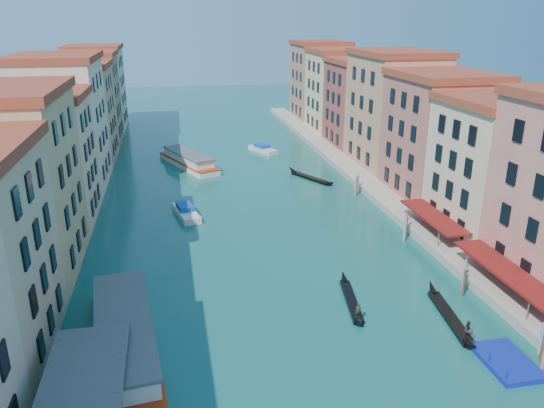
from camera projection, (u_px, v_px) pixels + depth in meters
The scene contains 13 objects.
left_bank_palazzos at pixel (55, 136), 78.53m from camera, with size 12.80×128.40×21.00m.
right_bank_palazzos at pixel (407, 121), 88.86m from camera, with size 12.80×128.40×21.00m.
quay at pixel (359, 177), 90.53m from camera, with size 4.00×140.00×1.00m, color #A99E88.
restaurant_awnings at pixel (512, 275), 50.89m from camera, with size 3.20×44.55×3.12m.
mooring_poles_right at pixel (450, 267), 56.26m from camera, with size 1.44×54.24×3.20m.
vaporetto_near at pixel (125, 338), 43.72m from camera, with size 7.24×21.47×3.13m.
vaporetto_far at pixel (188, 160), 98.35m from camera, with size 10.54×17.84×2.63m.
gondola_fore at pixel (351, 300), 51.68m from camera, with size 2.37×10.47×2.09m.
gondola_right at pixel (451, 316), 48.60m from camera, with size 2.43×11.86×2.37m.
gondola_far at pixel (310, 177), 90.95m from camera, with size 6.29×10.88×1.68m.
motorboat_mid at pixel (186, 212), 74.18m from camera, with size 3.89×7.86×1.56m.
motorboat_far at pixel (263, 149), 109.19m from camera, with size 5.39×7.70×1.54m.
blue_dock at pixel (507, 362), 42.63m from camera, with size 3.67×5.51×0.46m.
Camera 1 is at (-9.17, -17.41, 26.48)m, focal length 35.00 mm.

